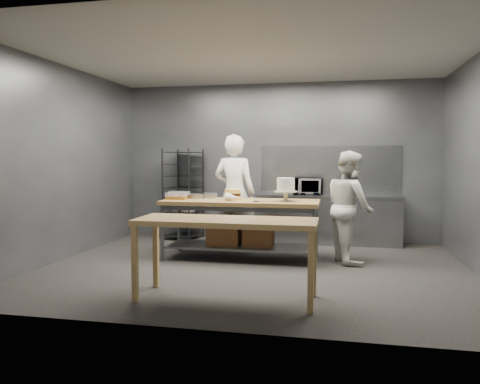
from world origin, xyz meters
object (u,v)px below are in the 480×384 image
(frosted_cake_stand, at_px, (286,186))
(microwave, at_px, (307,186))
(chef_behind, at_px, (234,193))
(chef_right, at_px, (350,206))
(speed_rack, at_px, (183,195))
(near_counter, at_px, (226,227))
(work_table, at_px, (240,222))
(layer_cake, at_px, (233,194))

(frosted_cake_stand, bearing_deg, microwave, 83.00)
(chef_behind, height_order, chef_right, chef_behind)
(speed_rack, bearing_deg, chef_behind, -37.18)
(speed_rack, height_order, chef_behind, chef_behind)
(near_counter, relative_size, frosted_cake_stand, 5.65)
(speed_rack, xyz_separation_m, chef_right, (3.11, -1.42, -0.01))
(work_table, height_order, frosted_cake_stand, frosted_cake_stand)
(chef_right, bearing_deg, speed_rack, 45.04)
(chef_right, relative_size, frosted_cake_stand, 4.75)
(near_counter, bearing_deg, frosted_cake_stand, 77.49)
(speed_rack, distance_m, chef_right, 3.42)
(work_table, bearing_deg, near_counter, -82.36)
(speed_rack, bearing_deg, frosted_cake_stand, -37.22)
(work_table, xyz_separation_m, frosted_cake_stand, (0.72, -0.08, 0.57))
(layer_cake, bearing_deg, near_counter, -79.30)
(microwave, bearing_deg, chef_behind, -139.09)
(speed_rack, height_order, microwave, speed_rack)
(near_counter, height_order, speed_rack, speed_rack)
(work_table, distance_m, chef_behind, 0.80)
(frosted_cake_stand, bearing_deg, layer_cake, 169.47)
(near_counter, xyz_separation_m, speed_rack, (-1.73, 3.64, 0.04))
(near_counter, bearing_deg, chef_right, 58.06)
(work_table, relative_size, microwave, 4.43)
(speed_rack, relative_size, frosted_cake_stand, 4.94)
(frosted_cake_stand, distance_m, layer_cake, 0.87)
(speed_rack, relative_size, chef_behind, 0.89)
(near_counter, bearing_deg, speed_rack, 115.46)
(near_counter, bearing_deg, work_table, 97.64)
(work_table, relative_size, frosted_cake_stand, 6.78)
(frosted_cake_stand, bearing_deg, chef_behind, 142.72)
(work_table, height_order, chef_right, chef_right)
(chef_right, distance_m, frosted_cake_stand, 1.02)
(speed_rack, height_order, chef_right, speed_rack)
(work_table, xyz_separation_m, speed_rack, (-1.45, 1.57, 0.28))
(work_table, distance_m, speed_rack, 2.16)
(chef_behind, distance_m, layer_cake, 0.58)
(work_table, bearing_deg, chef_behind, 109.86)
(chef_behind, relative_size, layer_cake, 8.06)
(speed_rack, xyz_separation_m, frosted_cake_stand, (2.17, -1.65, 0.29))
(work_table, height_order, layer_cake, layer_cake)
(frosted_cake_stand, relative_size, layer_cake, 1.45)
(layer_cake, bearing_deg, microwave, 56.07)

